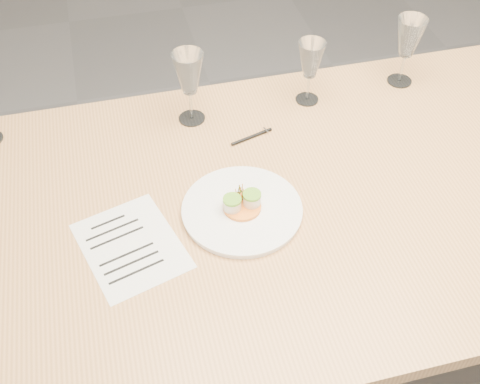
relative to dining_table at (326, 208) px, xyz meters
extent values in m
plane|color=slate|center=(0.00, 0.00, -0.68)|extent=(7.00, 7.00, 0.00)
cube|color=tan|center=(0.00, 0.00, 0.05)|extent=(2.40, 1.00, 0.04)
cylinder|color=white|center=(-0.23, -0.02, 0.07)|extent=(0.28, 0.28, 0.01)
cylinder|color=white|center=(-0.23, -0.02, 0.08)|extent=(0.29, 0.29, 0.01)
cylinder|color=orange|center=(-0.23, -0.02, 0.09)|extent=(0.09, 0.09, 0.01)
cylinder|color=beige|center=(-0.25, -0.02, 0.10)|extent=(0.04, 0.04, 0.03)
cylinder|color=beige|center=(-0.20, -0.02, 0.10)|extent=(0.04, 0.04, 0.03)
cylinder|color=#79B732|center=(-0.25, -0.02, 0.12)|extent=(0.04, 0.04, 0.01)
cylinder|color=#79B732|center=(-0.20, -0.02, 0.12)|extent=(0.04, 0.04, 0.01)
cylinder|color=tan|center=(-0.17, -0.07, 0.08)|extent=(0.04, 0.04, 0.00)
cube|color=white|center=(-0.50, -0.06, 0.07)|extent=(0.27, 0.31, 0.00)
cube|color=black|center=(-0.54, 0.03, 0.07)|extent=(0.08, 0.03, 0.00)
cube|color=black|center=(-0.53, 0.00, 0.07)|extent=(0.13, 0.04, 0.00)
cube|color=black|center=(-0.53, -0.03, 0.07)|extent=(0.13, 0.04, 0.00)
cube|color=black|center=(-0.51, -0.08, 0.07)|extent=(0.13, 0.04, 0.00)
cube|color=black|center=(-0.50, -0.11, 0.07)|extent=(0.13, 0.04, 0.00)
cube|color=black|center=(-0.50, -0.14, 0.07)|extent=(0.13, 0.04, 0.00)
cylinder|color=black|center=(-0.14, 0.24, 0.07)|extent=(0.12, 0.04, 0.01)
cube|color=silver|center=(-0.09, 0.25, 0.08)|extent=(0.01, 0.02, 0.00)
cylinder|color=white|center=(-0.28, 0.36, 0.07)|extent=(0.07, 0.07, 0.00)
cylinder|color=white|center=(-0.28, 0.36, 0.12)|extent=(0.01, 0.01, 0.09)
cone|color=white|center=(-0.28, 0.36, 0.22)|extent=(0.08, 0.08, 0.12)
cylinder|color=white|center=(0.06, 0.36, 0.07)|extent=(0.07, 0.07, 0.00)
cylinder|color=white|center=(0.06, 0.36, 0.11)|extent=(0.01, 0.01, 0.08)
cone|color=white|center=(0.06, 0.36, 0.20)|extent=(0.08, 0.08, 0.10)
cylinder|color=white|center=(0.36, 0.38, 0.07)|extent=(0.07, 0.07, 0.00)
cylinder|color=white|center=(0.36, 0.38, 0.12)|extent=(0.01, 0.01, 0.09)
cone|color=white|center=(0.36, 0.38, 0.22)|extent=(0.08, 0.08, 0.12)
camera|label=1|loc=(-0.47, -0.96, 1.13)|focal=45.00mm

